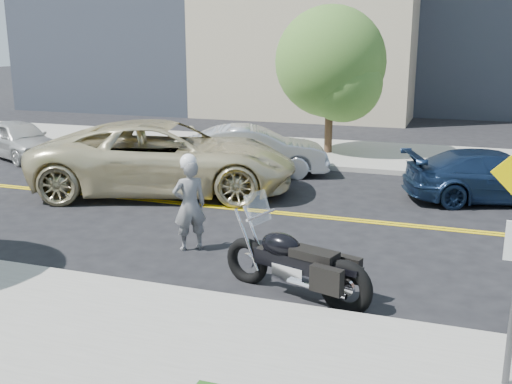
{
  "coord_description": "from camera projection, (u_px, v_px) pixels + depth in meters",
  "views": [
    {
      "loc": [
        3.49,
        -13.07,
        4.04
      ],
      "look_at": [
        -0.12,
        -2.68,
        1.2
      ],
      "focal_mm": 42.0,
      "sensor_mm": 36.0,
      "label": 1
    }
  ],
  "objects": [
    {
      "name": "sidewalk_near",
      "position": [
        134.0,
        378.0,
        7.2
      ],
      "size": [
        60.0,
        5.0,
        0.15
      ],
      "primitive_type": "cube",
      "color": "#9E9B91",
      "rests_on": "ground_plane"
    },
    {
      "name": "ground_plane",
      "position": [
        298.0,
        215.0,
        14.07
      ],
      "size": [
        120.0,
        120.0,
        0.0
      ],
      "primitive_type": "plane",
      "color": "black",
      "rests_on": "ground"
    },
    {
      "name": "sidewalk_far",
      "position": [
        355.0,
        155.0,
        20.91
      ],
      "size": [
        60.0,
        5.0,
        0.15
      ],
      "primitive_type": "cube",
      "color": "#9E9B91",
      "rests_on": "ground_plane"
    },
    {
      "name": "motorcycle",
      "position": [
        296.0,
        248.0,
        9.49
      ],
      "size": [
        2.75,
        1.54,
        1.6
      ],
      "primitive_type": null,
      "rotation": [
        0.0,
        0.0,
        -0.3
      ],
      "color": "black",
      "rests_on": "ground"
    },
    {
      "name": "suv",
      "position": [
        166.0,
        157.0,
        15.89
      ],
      "size": [
        7.53,
        5.08,
        1.92
      ],
      "primitive_type": "imported",
      "rotation": [
        0.0,
        0.0,
        1.87
      ],
      "color": "beige",
      "rests_on": "ground"
    },
    {
      "name": "tree_far_a",
      "position": [
        331.0,
        62.0,
        20.2
      ],
      "size": [
        3.75,
        3.75,
        5.13
      ],
      "rotation": [
        0.0,
        0.0,
        0.14
      ],
      "color": "#382619",
      "rests_on": "ground"
    },
    {
      "name": "parked_car_silver",
      "position": [
        253.0,
        151.0,
        18.01
      ],
      "size": [
        4.73,
        3.06,
        1.47
      ],
      "primitive_type": "imported",
      "rotation": [
        0.0,
        0.0,
        1.94
      ],
      "color": "#A9ACB1",
      "rests_on": "ground"
    },
    {
      "name": "motorcyclist",
      "position": [
        190.0,
        202.0,
        11.57
      ],
      "size": [
        0.78,
        0.76,
        1.91
      ],
      "rotation": [
        0.0,
        0.0,
        3.86
      ],
      "color": "silver",
      "rests_on": "ground"
    },
    {
      "name": "parked_car_white",
      "position": [
        19.0,
        139.0,
        20.49
      ],
      "size": [
        4.19,
        3.03,
        1.32
      ],
      "primitive_type": "imported",
      "rotation": [
        0.0,
        0.0,
        1.14
      ],
      "color": "beige",
      "rests_on": "ground"
    },
    {
      "name": "parked_car_blue",
      "position": [
        494.0,
        176.0,
        15.09
      ],
      "size": [
        4.83,
        3.22,
        1.3
      ],
      "primitive_type": "imported",
      "rotation": [
        0.0,
        0.0,
        1.91
      ],
      "color": "#192C4B",
      "rests_on": "ground"
    }
  ]
}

